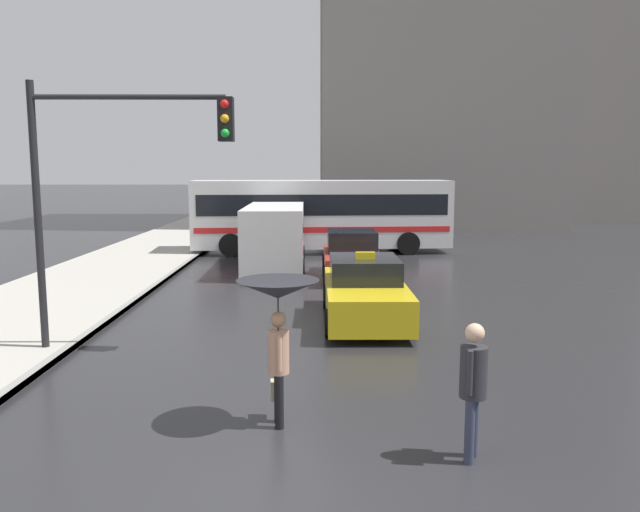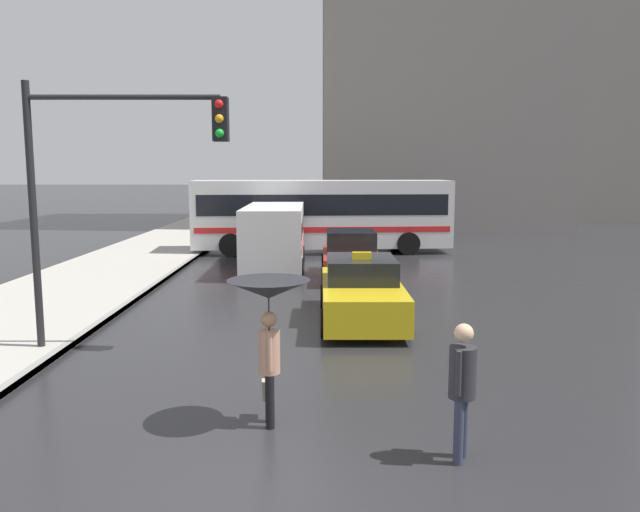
{
  "view_description": "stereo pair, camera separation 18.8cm",
  "coord_description": "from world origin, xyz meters",
  "px_view_note": "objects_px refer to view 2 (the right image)",
  "views": [
    {
      "loc": [
        0.33,
        -6.06,
        3.5
      ],
      "look_at": [
        0.45,
        9.18,
        1.4
      ],
      "focal_mm": 35.0,
      "sensor_mm": 36.0,
      "label": 1
    },
    {
      "loc": [
        0.52,
        -6.06,
        3.5
      ],
      "look_at": [
        0.45,
        9.18,
        1.4
      ],
      "focal_mm": 35.0,
      "sensor_mm": 36.0,
      "label": 2
    }
  ],
  "objects_px": {
    "sedan_red": "(354,257)",
    "traffic_light": "(117,165)",
    "taxi": "(364,292)",
    "pedestrian_man": "(465,380)",
    "ambulance_van": "(277,234)",
    "city_bus": "(325,212)",
    "pedestrian_with_umbrella": "(272,306)"
  },
  "relations": [
    {
      "from": "sedan_red",
      "to": "pedestrian_man",
      "type": "bearing_deg",
      "value": 93.01
    },
    {
      "from": "city_bus",
      "to": "pedestrian_man",
      "type": "bearing_deg",
      "value": -179.29
    },
    {
      "from": "taxi",
      "to": "pedestrian_man",
      "type": "distance_m",
      "value": 7.16
    },
    {
      "from": "traffic_light",
      "to": "ambulance_van",
      "type": "bearing_deg",
      "value": 77.94
    },
    {
      "from": "taxi",
      "to": "sedan_red",
      "type": "xyz_separation_m",
      "value": [
        0.05,
        6.0,
        0.01
      ]
    },
    {
      "from": "sedan_red",
      "to": "city_bus",
      "type": "relative_size",
      "value": 0.38
    },
    {
      "from": "pedestrian_man",
      "to": "traffic_light",
      "type": "distance_m",
      "value": 7.6
    },
    {
      "from": "taxi",
      "to": "sedan_red",
      "type": "relative_size",
      "value": 1.06
    },
    {
      "from": "taxi",
      "to": "traffic_light",
      "type": "height_order",
      "value": "traffic_light"
    },
    {
      "from": "taxi",
      "to": "ambulance_van",
      "type": "relative_size",
      "value": 0.77
    },
    {
      "from": "ambulance_van",
      "to": "traffic_light",
      "type": "height_order",
      "value": "traffic_light"
    },
    {
      "from": "pedestrian_man",
      "to": "pedestrian_with_umbrella",
      "type": "bearing_deg",
      "value": -87.62
    },
    {
      "from": "ambulance_van",
      "to": "traffic_light",
      "type": "relative_size",
      "value": 1.13
    },
    {
      "from": "traffic_light",
      "to": "pedestrian_with_umbrella",
      "type": "bearing_deg",
      "value": -47.8
    },
    {
      "from": "sedan_red",
      "to": "traffic_light",
      "type": "relative_size",
      "value": 0.82
    },
    {
      "from": "taxi",
      "to": "pedestrian_man",
      "type": "xyz_separation_m",
      "value": [
        0.74,
        -7.12,
        0.34
      ]
    },
    {
      "from": "pedestrian_man",
      "to": "traffic_light",
      "type": "relative_size",
      "value": 0.33
    },
    {
      "from": "taxi",
      "to": "city_bus",
      "type": "relative_size",
      "value": 0.41
    },
    {
      "from": "pedestrian_man",
      "to": "ambulance_van",
      "type": "bearing_deg",
      "value": -141.09
    },
    {
      "from": "city_bus",
      "to": "pedestrian_with_umbrella",
      "type": "xyz_separation_m",
      "value": [
        -0.76,
        -18.46,
        -0.03
      ]
    },
    {
      "from": "taxi",
      "to": "city_bus",
      "type": "bearing_deg",
      "value": -85.85
    },
    {
      "from": "sedan_red",
      "to": "pedestrian_with_umbrella",
      "type": "xyz_separation_m",
      "value": [
        -1.71,
        -12.06,
        1.0
      ]
    },
    {
      "from": "city_bus",
      "to": "pedestrian_with_umbrella",
      "type": "bearing_deg",
      "value": 173.56
    },
    {
      "from": "taxi",
      "to": "traffic_light",
      "type": "bearing_deg",
      "value": 28.46
    },
    {
      "from": "sedan_red",
      "to": "traffic_light",
      "type": "height_order",
      "value": "traffic_light"
    },
    {
      "from": "ambulance_van",
      "to": "traffic_light",
      "type": "distance_m",
      "value": 10.82
    },
    {
      "from": "ambulance_van",
      "to": "pedestrian_man",
      "type": "xyz_separation_m",
      "value": [
        3.32,
        -14.85,
        -0.24
      ]
    },
    {
      "from": "city_bus",
      "to": "pedestrian_man",
      "type": "xyz_separation_m",
      "value": [
        1.64,
        -19.52,
        -0.7
      ]
    },
    {
      "from": "ambulance_van",
      "to": "traffic_light",
      "type": "xyz_separation_m",
      "value": [
        -2.21,
        -10.33,
        2.35
      ]
    },
    {
      "from": "taxi",
      "to": "city_bus",
      "type": "height_order",
      "value": "city_bus"
    },
    {
      "from": "city_bus",
      "to": "pedestrian_with_umbrella",
      "type": "height_order",
      "value": "city_bus"
    },
    {
      "from": "taxi",
      "to": "ambulance_van",
      "type": "xyz_separation_m",
      "value": [
        -2.59,
        7.73,
        0.58
      ]
    }
  ]
}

